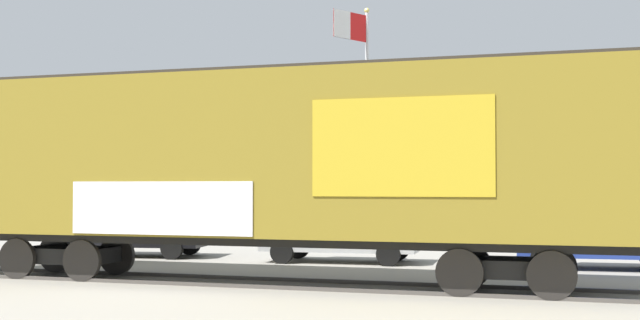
% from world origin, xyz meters
% --- Properties ---
extents(ground_plane, '(260.00, 260.00, 0.00)m').
position_xyz_m(ground_plane, '(0.00, 0.00, 0.00)').
color(ground_plane, gray).
extents(track, '(59.99, 5.01, 0.08)m').
position_xyz_m(track, '(1.10, -0.02, 0.04)').
color(track, '#4C4742').
rests_on(track, ground_plane).
extents(freight_car, '(16.02, 3.57, 4.72)m').
position_xyz_m(freight_car, '(0.73, -0.00, 2.69)').
color(freight_car, olive).
rests_on(freight_car, ground_plane).
extents(flagpole, '(0.93, 1.49, 8.12)m').
position_xyz_m(flagpole, '(0.70, 9.86, 5.36)').
color(flagpole, silver).
rests_on(flagpole, ground_plane).
extents(hillside, '(122.53, 42.95, 12.63)m').
position_xyz_m(hillside, '(0.10, 58.62, 4.13)').
color(hillside, slate).
rests_on(hillside, ground_plane).
extents(parked_car_black, '(4.63, 2.19, 1.64)m').
position_xyz_m(parked_car_black, '(-5.52, 5.70, 0.82)').
color(parked_car_black, black).
rests_on(parked_car_black, ground_plane).
extents(parked_car_silver, '(4.31, 1.88, 1.59)m').
position_xyz_m(parked_car_silver, '(1.01, 5.44, 0.81)').
color(parked_car_silver, '#B7BABF').
rests_on(parked_car_silver, ground_plane).
extents(parked_car_blue, '(4.06, 1.88, 1.78)m').
position_xyz_m(parked_car_blue, '(7.79, 5.22, 0.86)').
color(parked_car_blue, navy).
rests_on(parked_car_blue, ground_plane).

